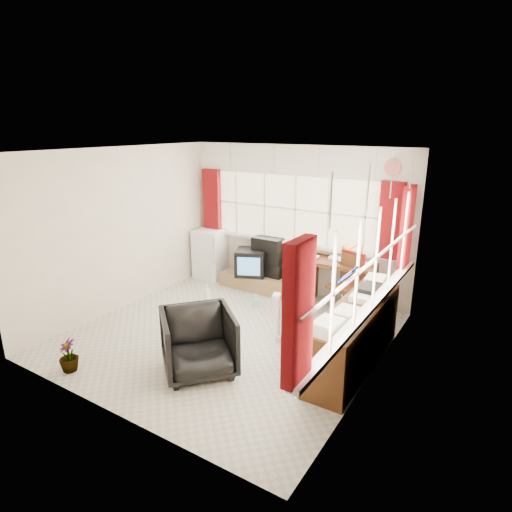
{
  "coord_description": "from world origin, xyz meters",
  "views": [
    {
      "loc": [
        3.19,
        -4.35,
        2.8
      ],
      "look_at": [
        0.11,
        0.55,
        1.02
      ],
      "focal_mm": 30.0,
      "sensor_mm": 36.0,
      "label": 1
    }
  ],
  "objects_px": {
    "desk_lamp": "(362,251)",
    "office_chair": "(199,342)",
    "radiator": "(293,323)",
    "mini_fridge": "(211,253)",
    "crt_tv": "(251,262)",
    "task_chair": "(348,282)",
    "tv_bench": "(259,282)",
    "credenza": "(354,334)",
    "desk": "(335,279)"
  },
  "relations": [
    {
      "from": "office_chair",
      "to": "tv_bench",
      "type": "distance_m",
      "value": 2.78
    },
    {
      "from": "radiator",
      "to": "mini_fridge",
      "type": "xyz_separation_m",
      "value": [
        -2.52,
        1.49,
        0.2
      ]
    },
    {
      "from": "office_chair",
      "to": "radiator",
      "type": "distance_m",
      "value": 1.38
    },
    {
      "from": "task_chair",
      "to": "credenza",
      "type": "relative_size",
      "value": 0.49
    },
    {
      "from": "office_chair",
      "to": "credenza",
      "type": "distance_m",
      "value": 1.86
    },
    {
      "from": "desk_lamp",
      "to": "desk",
      "type": "bearing_deg",
      "value": 157.38
    },
    {
      "from": "task_chair",
      "to": "credenza",
      "type": "xyz_separation_m",
      "value": [
        0.58,
        -1.32,
        -0.13
      ]
    },
    {
      "from": "desk",
      "to": "office_chair",
      "type": "distance_m",
      "value": 2.79
    },
    {
      "from": "credenza",
      "to": "mini_fridge",
      "type": "distance_m",
      "value": 3.76
    },
    {
      "from": "radiator",
      "to": "credenza",
      "type": "bearing_deg",
      "value": -7.35
    },
    {
      "from": "desk",
      "to": "tv_bench",
      "type": "distance_m",
      "value": 1.41
    },
    {
      "from": "mini_fridge",
      "to": "desk_lamp",
      "type": "bearing_deg",
      "value": -3.78
    },
    {
      "from": "desk",
      "to": "task_chair",
      "type": "xyz_separation_m",
      "value": [
        0.32,
        -0.28,
        0.1
      ]
    },
    {
      "from": "desk",
      "to": "desk_lamp",
      "type": "distance_m",
      "value": 0.79
    },
    {
      "from": "desk_lamp",
      "to": "credenza",
      "type": "relative_size",
      "value": 0.2
    },
    {
      "from": "tv_bench",
      "to": "task_chair",
      "type": "bearing_deg",
      "value": -6.61
    },
    {
      "from": "mini_fridge",
      "to": "desk",
      "type": "bearing_deg",
      "value": 0.0
    },
    {
      "from": "desk_lamp",
      "to": "task_chair",
      "type": "height_order",
      "value": "desk_lamp"
    },
    {
      "from": "credenza",
      "to": "tv_bench",
      "type": "distance_m",
      "value": 2.75
    },
    {
      "from": "desk",
      "to": "credenza",
      "type": "bearing_deg",
      "value": -60.56
    },
    {
      "from": "desk_lamp",
      "to": "tv_bench",
      "type": "relative_size",
      "value": 0.28
    },
    {
      "from": "credenza",
      "to": "desk_lamp",
      "type": "bearing_deg",
      "value": 107.09
    },
    {
      "from": "desk_lamp",
      "to": "office_chair",
      "type": "height_order",
      "value": "desk_lamp"
    },
    {
      "from": "desk_lamp",
      "to": "radiator",
      "type": "xyz_separation_m",
      "value": [
        -0.45,
        -1.29,
        -0.76
      ]
    },
    {
      "from": "office_chair",
      "to": "tv_bench",
      "type": "relative_size",
      "value": 0.59
    },
    {
      "from": "credenza",
      "to": "mini_fridge",
      "type": "relative_size",
      "value": 2.16
    },
    {
      "from": "radiator",
      "to": "mini_fridge",
      "type": "height_order",
      "value": "mini_fridge"
    },
    {
      "from": "desk_lamp",
      "to": "crt_tv",
      "type": "height_order",
      "value": "desk_lamp"
    },
    {
      "from": "radiator",
      "to": "credenza",
      "type": "distance_m",
      "value": 0.9
    },
    {
      "from": "tv_bench",
      "to": "desk_lamp",
      "type": "bearing_deg",
      "value": -3.61
    },
    {
      "from": "desk",
      "to": "radiator",
      "type": "relative_size",
      "value": 2.05
    },
    {
      "from": "desk_lamp",
      "to": "crt_tv",
      "type": "bearing_deg",
      "value": 178.05
    },
    {
      "from": "desk",
      "to": "task_chair",
      "type": "relative_size",
      "value": 1.37
    },
    {
      "from": "crt_tv",
      "to": "task_chair",
      "type": "bearing_deg",
      "value": -4.59
    },
    {
      "from": "radiator",
      "to": "mini_fridge",
      "type": "bearing_deg",
      "value": 149.44
    },
    {
      "from": "desk",
      "to": "desk_lamp",
      "type": "height_order",
      "value": "desk_lamp"
    },
    {
      "from": "desk",
      "to": "tv_bench",
      "type": "height_order",
      "value": "desk"
    },
    {
      "from": "credenza",
      "to": "tv_bench",
      "type": "xyz_separation_m",
      "value": [
        -2.28,
        1.52,
        -0.27
      ]
    },
    {
      "from": "credenza",
      "to": "radiator",
      "type": "bearing_deg",
      "value": 172.65
    },
    {
      "from": "radiator",
      "to": "office_chair",
      "type": "bearing_deg",
      "value": -115.45
    },
    {
      "from": "desk",
      "to": "credenza",
      "type": "height_order",
      "value": "credenza"
    },
    {
      "from": "tv_bench",
      "to": "mini_fridge",
      "type": "xyz_separation_m",
      "value": [
        -1.12,
        0.08,
        0.34
      ]
    },
    {
      "from": "task_chair",
      "to": "crt_tv",
      "type": "height_order",
      "value": "task_chair"
    },
    {
      "from": "task_chair",
      "to": "mini_fridge",
      "type": "height_order",
      "value": "task_chair"
    },
    {
      "from": "tv_bench",
      "to": "crt_tv",
      "type": "xyz_separation_m",
      "value": [
        -0.15,
        -0.05,
        0.36
      ]
    },
    {
      "from": "desk",
      "to": "mini_fridge",
      "type": "distance_m",
      "value": 2.5
    },
    {
      "from": "desk",
      "to": "mini_fridge",
      "type": "xyz_separation_m",
      "value": [
        -2.5,
        -0.0,
        0.04
      ]
    },
    {
      "from": "office_chair",
      "to": "crt_tv",
      "type": "bearing_deg",
      "value": 61.01
    },
    {
      "from": "task_chair",
      "to": "radiator",
      "type": "distance_m",
      "value": 1.27
    },
    {
      "from": "credenza",
      "to": "office_chair",
      "type": "bearing_deg",
      "value": -142.59
    }
  ]
}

